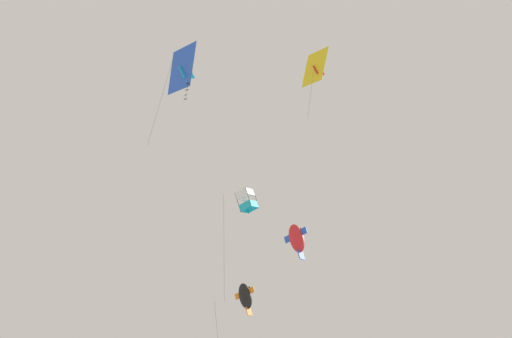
{
  "coord_description": "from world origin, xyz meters",
  "views": [
    {
      "loc": [
        24.01,
        -10.18,
        5.35
      ],
      "look_at": [
        0.44,
        1.11,
        31.85
      ],
      "focal_mm": 45.99,
      "sensor_mm": 36.0,
      "label": 1
    }
  ],
  "objects_px": {
    "kite_delta_far_centre": "(183,69)",
    "kite_box_near_left": "(247,201)",
    "kite_fish_upper_right": "(245,296)",
    "kite_delta_highest": "(316,68)",
    "kite_fish_low_drifter": "(297,239)"
  },
  "relations": [
    {
      "from": "kite_delta_far_centre",
      "to": "kite_box_near_left",
      "type": "relative_size",
      "value": 1.01
    },
    {
      "from": "kite_delta_highest",
      "to": "kite_fish_upper_right",
      "type": "bearing_deg",
      "value": -169.49
    },
    {
      "from": "kite_fish_low_drifter",
      "to": "kite_box_near_left",
      "type": "relative_size",
      "value": 0.3
    },
    {
      "from": "kite_delta_highest",
      "to": "kite_delta_far_centre",
      "type": "bearing_deg",
      "value": -117.74
    },
    {
      "from": "kite_delta_far_centre",
      "to": "kite_delta_highest",
      "type": "bearing_deg",
      "value": 60.07
    },
    {
      "from": "kite_delta_far_centre",
      "to": "kite_box_near_left",
      "type": "bearing_deg",
      "value": 118.01
    },
    {
      "from": "kite_delta_far_centre",
      "to": "kite_fish_low_drifter",
      "type": "bearing_deg",
      "value": 81.3
    },
    {
      "from": "kite_delta_highest",
      "to": "kite_fish_upper_right",
      "type": "height_order",
      "value": "kite_delta_highest"
    },
    {
      "from": "kite_delta_highest",
      "to": "kite_fish_low_drifter",
      "type": "distance_m",
      "value": 11.44
    },
    {
      "from": "kite_fish_low_drifter",
      "to": "kite_box_near_left",
      "type": "distance_m",
      "value": 7.17
    },
    {
      "from": "kite_fish_low_drifter",
      "to": "kite_delta_far_centre",
      "type": "height_order",
      "value": "kite_delta_far_centre"
    },
    {
      "from": "kite_fish_upper_right",
      "to": "kite_delta_far_centre",
      "type": "distance_m",
      "value": 14.33
    },
    {
      "from": "kite_delta_far_centre",
      "to": "kite_box_near_left",
      "type": "distance_m",
      "value": 8.87
    },
    {
      "from": "kite_fish_upper_right",
      "to": "kite_box_near_left",
      "type": "distance_m",
      "value": 7.01
    },
    {
      "from": "kite_delta_far_centre",
      "to": "kite_box_near_left",
      "type": "height_order",
      "value": "kite_delta_far_centre"
    }
  ]
}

